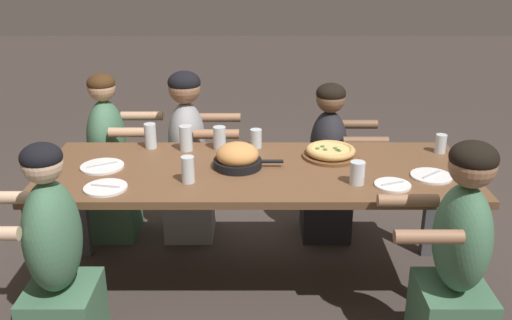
# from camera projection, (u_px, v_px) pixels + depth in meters

# --- Properties ---
(ground_plane) EXTENTS (18.00, 18.00, 0.00)m
(ground_plane) POSITION_uv_depth(u_px,v_px,m) (256.00, 285.00, 3.36)
(ground_plane) COLOR #423833
(ground_plane) RESTS_ON ground
(dining_table) EXTENTS (2.31, 0.84, 0.75)m
(dining_table) POSITION_uv_depth(u_px,v_px,m) (256.00, 181.00, 3.12)
(dining_table) COLOR brown
(dining_table) RESTS_ON ground
(pizza_board_main) EXTENTS (0.32, 0.32, 0.06)m
(pizza_board_main) POSITION_uv_depth(u_px,v_px,m) (331.00, 152.00, 3.24)
(pizza_board_main) COLOR brown
(pizza_board_main) RESTS_ON dining_table
(skillet_bowl) EXTENTS (0.38, 0.26, 0.14)m
(skillet_bowl) POSITION_uv_depth(u_px,v_px,m) (238.00, 157.00, 3.09)
(skillet_bowl) COLOR black
(skillet_bowl) RESTS_ON dining_table
(empty_plate_a) EXTENTS (0.22, 0.22, 0.02)m
(empty_plate_a) POSITION_uv_depth(u_px,v_px,m) (106.00, 188.00, 2.84)
(empty_plate_a) COLOR white
(empty_plate_a) RESTS_ON dining_table
(empty_plate_b) EXTENTS (0.21, 0.21, 0.02)m
(empty_plate_b) POSITION_uv_depth(u_px,v_px,m) (431.00, 176.00, 2.98)
(empty_plate_b) COLOR white
(empty_plate_b) RESTS_ON dining_table
(empty_plate_c) EXTENTS (0.18, 0.18, 0.02)m
(empty_plate_c) POSITION_uv_depth(u_px,v_px,m) (393.00, 185.00, 2.87)
(empty_plate_c) COLOR white
(empty_plate_c) RESTS_ON dining_table
(empty_plate_d) EXTENTS (0.23, 0.23, 0.02)m
(empty_plate_d) POSITION_uv_depth(u_px,v_px,m) (102.00, 167.00, 3.10)
(empty_plate_d) COLOR white
(empty_plate_d) RESTS_ON dining_table
(drinking_glass_a) EXTENTS (0.07, 0.07, 0.11)m
(drinking_glass_a) POSITION_uv_depth(u_px,v_px,m) (257.00, 138.00, 3.38)
(drinking_glass_a) COLOR silver
(drinking_glass_a) RESTS_ON dining_table
(drinking_glass_b) EXTENTS (0.07, 0.07, 0.15)m
(drinking_glass_b) POSITION_uv_depth(u_px,v_px,m) (150.00, 137.00, 3.37)
(drinking_glass_b) COLOR silver
(drinking_glass_b) RESTS_ON dining_table
(drinking_glass_c) EXTENTS (0.08, 0.08, 0.15)m
(drinking_glass_c) POSITION_uv_depth(u_px,v_px,m) (186.00, 139.00, 3.33)
(drinking_glass_c) COLOR silver
(drinking_glass_c) RESTS_ON dining_table
(drinking_glass_d) EXTENTS (0.06, 0.06, 0.11)m
(drinking_glass_d) POSITION_uv_depth(u_px,v_px,m) (440.00, 144.00, 3.30)
(drinking_glass_d) COLOR silver
(drinking_glass_d) RESTS_ON dining_table
(drinking_glass_e) EXTENTS (0.07, 0.07, 0.14)m
(drinking_glass_e) POSITION_uv_depth(u_px,v_px,m) (219.00, 139.00, 3.35)
(drinking_glass_e) COLOR silver
(drinking_glass_e) RESTS_ON dining_table
(drinking_glass_f) EXTENTS (0.08, 0.08, 0.12)m
(drinking_glass_f) POSITION_uv_depth(u_px,v_px,m) (357.00, 174.00, 2.88)
(drinking_glass_f) COLOR silver
(drinking_glass_f) RESTS_ON dining_table
(drinking_glass_g) EXTENTS (0.07, 0.07, 0.14)m
(drinking_glass_g) POSITION_uv_depth(u_px,v_px,m) (188.00, 171.00, 2.90)
(drinking_glass_g) COLOR silver
(drinking_glass_g) RESTS_ON dining_table
(diner_near_right) EXTENTS (0.51, 0.40, 1.13)m
(diner_near_right) POSITION_uv_depth(u_px,v_px,m) (456.00, 268.00, 2.58)
(diner_near_right) COLOR #477556
(diner_near_right) RESTS_ON ground
(diner_far_midleft) EXTENTS (0.51, 0.40, 1.14)m
(diner_far_midleft) POSITION_uv_depth(u_px,v_px,m) (188.00, 162.00, 3.76)
(diner_far_midleft) COLOR #99999E
(diner_far_midleft) RESTS_ON ground
(diner_far_left) EXTENTS (0.51, 0.40, 1.12)m
(diner_far_left) POSITION_uv_depth(u_px,v_px,m) (110.00, 165.00, 3.77)
(diner_far_left) COLOR #477556
(diner_far_left) RESTS_ON ground
(diner_far_midright) EXTENTS (0.51, 0.40, 1.06)m
(diner_far_midright) POSITION_uv_depth(u_px,v_px,m) (328.00, 169.00, 3.78)
(diner_far_midright) COLOR #232328
(diner_far_midright) RESTS_ON ground
(diner_near_left) EXTENTS (0.51, 0.40, 1.12)m
(diner_near_left) POSITION_uv_depth(u_px,v_px,m) (57.00, 271.00, 2.58)
(diner_near_left) COLOR #477556
(diner_near_left) RESTS_ON ground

